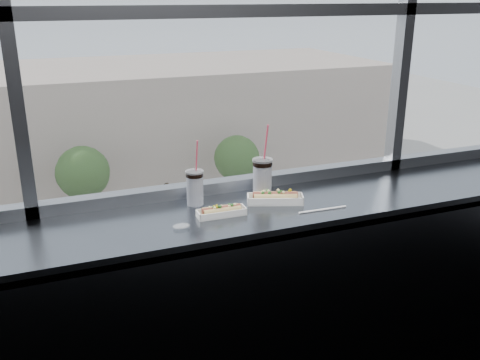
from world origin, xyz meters
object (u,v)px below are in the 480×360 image
object	(u,v)px
hotdog_tray_right	(275,198)
car_near_d	(232,295)
soda_cup_right	(262,176)
tree_center	(83,173)
car_far_c	(264,209)
car_far_b	(80,239)
pedestrian_c	(166,194)
wrapper	(181,226)
soda_cup_left	(195,186)
tree_right	(237,158)
hotdog_tray_left	(221,211)
pedestrian_b	(76,211)
car_near_e	(415,255)
loose_straw	(323,210)

from	to	relation	value
hotdog_tray_right	car_near_d	world-z (taller)	hotdog_tray_right
soda_cup_right	tree_center	bearing A→B (deg)	87.61
car_far_c	car_far_b	bearing A→B (deg)	88.54
car_far_b	pedestrian_c	world-z (taller)	pedestrian_c
wrapper	soda_cup_right	bearing A→B (deg)	24.68
soda_cup_left	tree_center	size ratio (longest dim) A/B	0.07
wrapper	pedestrian_c	xyz separation A→B (m)	(6.56, 28.70, -10.95)
car_far_c	tree_right	xyz separation A→B (m)	(-0.15, 4.00, 2.00)
tree_center	hotdog_tray_right	bearing A→B (deg)	-92.33
hotdog_tray_left	soda_cup_right	xyz separation A→B (m)	(0.27, 0.16, 0.09)
wrapper	car_far_b	world-z (taller)	wrapper
pedestrian_c	soda_cup_left	bearing A→B (deg)	-12.72
car_far_b	car_near_d	distance (m)	9.68
pedestrian_b	hotdog_tray_right	bearing A→B (deg)	-91.08
car_near_e	pedestrian_c	world-z (taller)	pedestrian_c
hotdog_tray_right	tree_center	distance (m)	29.63
loose_straw	pedestrian_b	xyz separation A→B (m)	(0.36, 28.17, -10.98)
pedestrian_c	tree_center	size ratio (longest dim) A/B	0.46
pedestrian_c	pedestrian_b	bearing A→B (deg)	-84.02
car_far_b	car_far_c	xyz separation A→B (m)	(10.47, 0.00, 0.11)
car_near_e	car_far_b	bearing A→B (deg)	57.20
tree_right	pedestrian_b	bearing A→B (deg)	-178.52
hotdog_tray_left	tree_right	bearing A→B (deg)	70.10
hotdog_tray_right	soda_cup_left	size ratio (longest dim) A/B	0.88
loose_straw	car_near_e	size ratio (longest dim) A/B	0.04
wrapper	car_near_d	xyz separation A→B (m)	(6.33, 16.38, -11.10)
car_far_c	tree_center	size ratio (longest dim) A/B	1.30
hotdog_tray_right	pedestrian_b	bearing A→B (deg)	109.16
pedestrian_c	tree_center	xyz separation A→B (m)	(-4.90, -0.32, 2.13)
hotdog_tray_left	car_near_e	distance (m)	25.11
wrapper	pedestrian_b	size ratio (longest dim) A/B	0.04
soda_cup_left	tree_center	world-z (taller)	soda_cup_left
pedestrian_c	car_far_b	bearing A→B (deg)	-52.80
hotdog_tray_right	soda_cup_right	bearing A→B (deg)	124.45
hotdog_tray_left	wrapper	xyz separation A→B (m)	(-0.21, -0.07, -0.01)
hotdog_tray_left	soda_cup_left	distance (m)	0.21
soda_cup_left	wrapper	xyz separation A→B (m)	(-0.14, -0.25, -0.08)
hotdog_tray_left	soda_cup_right	distance (m)	0.33
hotdog_tray_left	car_far_c	size ratio (longest dim) A/B	0.04
pedestrian_b	tree_right	world-z (taller)	tree_right
wrapper	hotdog_tray_left	bearing A→B (deg)	17.63
tree_right	hotdog_tray_left	bearing A→B (deg)	-111.19
pedestrian_b	tree_right	bearing A→B (deg)	1.48
loose_straw	tree_right	world-z (taller)	loose_straw
hotdog_tray_left	tree_right	size ratio (longest dim) A/B	0.05
car_far_b	hotdog_tray_right	bearing A→B (deg)	173.81
car_far_c	pedestrian_b	world-z (taller)	pedestrian_b
car_near_e	car_far_c	size ratio (longest dim) A/B	1.02
wrapper	car_far_b	bearing A→B (deg)	87.95
car_near_d	pedestrian_b	size ratio (longest dim) A/B	2.65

